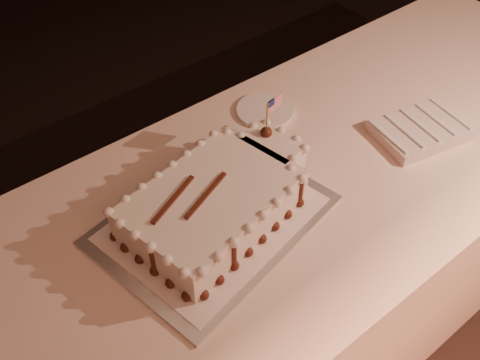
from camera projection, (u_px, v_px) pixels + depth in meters
banquet_table at (275, 271)px, 1.60m from camera, size 2.40×0.80×0.75m
cake_board at (213, 220)px, 1.24m from camera, size 0.57×0.47×0.01m
doily at (213, 218)px, 1.24m from camera, size 0.51×0.43×0.00m
sheet_cake at (220, 198)px, 1.22m from camera, size 0.50×0.33×0.19m
napkin_stack at (419, 130)px, 1.45m from camera, size 0.27×0.22×0.04m
side_plate at (265, 111)px, 1.52m from camera, size 0.16×0.16×0.01m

